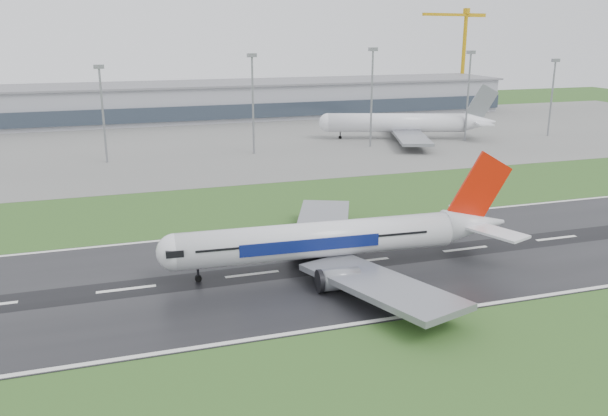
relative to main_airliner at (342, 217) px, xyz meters
name	(u,v)px	position (x,y,z in m)	size (l,w,h in m)	color
ground	(465,249)	(24.88, 1.62, -9.04)	(520.00, 520.00, 0.00)	#29501D
runway	(465,249)	(24.88, 1.62, -8.99)	(400.00, 45.00, 0.10)	black
apron	(281,138)	(24.88, 126.62, -9.00)	(400.00, 130.00, 0.08)	slate
terminal	(245,100)	(24.88, 186.62, -1.54)	(240.00, 36.00, 15.00)	gray
main_airliner	(342,217)	(0.00, 0.00, 0.00)	(60.56, 57.68, 17.88)	silver
parked_airliner	(404,113)	(67.01, 111.79, 0.55)	(64.88, 60.40, 19.02)	silver
tower_crane	(463,57)	(145.23, 201.62, 15.05)	(49.15, 2.68, 48.19)	#C18D0C
floodmast_1	(103,117)	(-36.36, 101.62, 4.77)	(0.64, 0.64, 27.61)	gray
floodmast_2	(253,107)	(8.93, 101.62, 6.09)	(0.64, 0.64, 30.26)	gray
floodmast_3	(372,100)	(49.57, 101.62, 6.79)	(0.64, 0.64, 31.65)	gray
floodmast_4	(468,98)	(86.34, 101.62, 6.10)	(0.64, 0.64, 30.28)	gray
floodmast_5	(551,100)	(121.79, 101.62, 4.48)	(0.64, 0.64, 27.04)	gray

